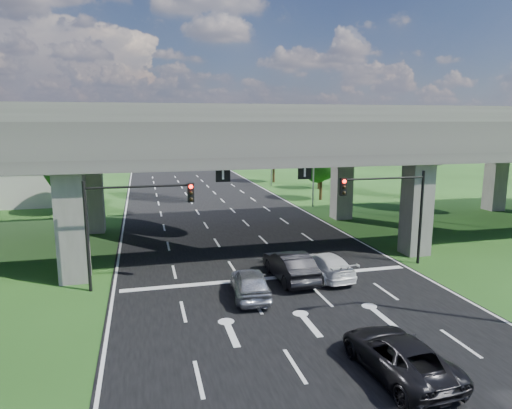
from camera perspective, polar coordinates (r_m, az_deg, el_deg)
name	(u,v)px	position (r m, az deg, el deg)	size (l,w,h in m)	color
ground	(290,301)	(23.80, 4.27, -11.98)	(160.00, 160.00, 0.00)	#1D3F14
road	(246,248)	(32.91, -1.24, -5.52)	(18.00, 120.00, 0.03)	black
overpass	(240,137)	(33.62, -2.06, 8.49)	(80.00, 15.00, 10.00)	#363331
signal_right	(391,201)	(29.32, 16.57, 0.43)	(5.76, 0.54, 6.00)	black
signal_left	(129,213)	(25.28, -15.64, -1.08)	(5.76, 0.54, 6.00)	black
streetlight_far	(310,152)	(48.12, 6.81, 6.54)	(3.38, 0.25, 10.00)	gray
streetlight_beyond	(269,144)	(63.30, 1.61, 7.53)	(3.38, 0.25, 10.00)	gray
tree_left_near	(67,165)	(47.55, -22.51, 4.53)	(4.50, 4.50, 7.80)	black
tree_left_mid	(50,165)	(55.96, -24.36, 4.51)	(3.91, 3.90, 6.76)	black
tree_left_far	(94,151)	(63.26, -19.59, 6.29)	(4.80, 4.80, 8.32)	black
tree_right_near	(322,161)	(53.02, 8.22, 5.40)	(4.20, 4.20, 7.28)	black
tree_right_mid	(320,158)	(61.56, 7.98, 5.79)	(3.91, 3.90, 6.76)	black
tree_right_far	(274,150)	(67.74, 2.28, 6.85)	(4.50, 4.50, 7.80)	black
car_silver	(250,283)	(23.97, -0.73, -9.76)	(1.80, 4.46, 1.52)	#B3B5BB
car_dark	(290,266)	(26.47, 4.27, -7.64)	(1.77, 5.07, 1.67)	black
car_white	(324,265)	(27.23, 8.54, -7.50)	(1.97, 4.83, 1.40)	white
car_trailing	(398,355)	(18.03, 17.38, -17.55)	(2.38, 5.17, 1.44)	black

